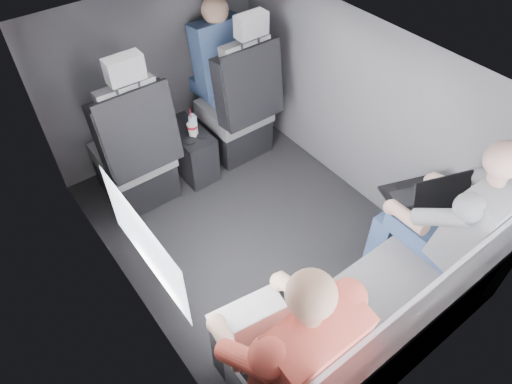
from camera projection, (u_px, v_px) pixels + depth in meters
floor at (258, 236)px, 3.25m from camera, size 2.60×2.60×0.00m
ceiling at (258, 66)px, 2.29m from camera, size 2.60×2.60×0.00m
panel_left at (122, 236)px, 2.39m from camera, size 0.02×2.60×1.35m
panel_right at (361, 113)px, 3.15m from camera, size 0.02×2.60×1.35m
panel_front at (155, 75)px, 3.50m from camera, size 1.80×0.02×1.35m
panel_back at (434, 321)px, 2.05m from camera, size 1.80×0.02×1.35m
side_window at (145, 243)px, 2.07m from camera, size 0.02×0.75×0.42m
seatbelt at (251, 77)px, 3.25m from camera, size 0.35×0.11×0.59m
front_seat_left at (136, 157)px, 3.24m from camera, size 0.52×0.58×1.26m
front_seat_right at (238, 112)px, 3.63m from camera, size 0.52×0.58×1.26m
center_console at (190, 151)px, 3.60m from camera, size 0.24×0.48×0.41m
rear_bench at (378, 323)px, 2.44m from camera, size 1.60×0.57×0.92m
soda_cup at (192, 129)px, 3.38m from camera, size 0.08×0.08×0.24m
water_bottle at (193, 125)px, 3.37m from camera, size 0.06×0.06×0.18m
laptop_white at (261, 326)px, 2.07m from camera, size 0.40×0.39×0.27m
laptop_black at (424, 195)px, 2.65m from camera, size 0.42×0.43×0.26m
passenger_rear_left at (285, 343)px, 2.00m from camera, size 0.53×0.64×1.27m
passenger_rear_right at (451, 220)px, 2.52m from camera, size 0.52×0.63×1.24m
passenger_front_right at (218, 59)px, 3.52m from camera, size 0.40×0.40×0.80m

